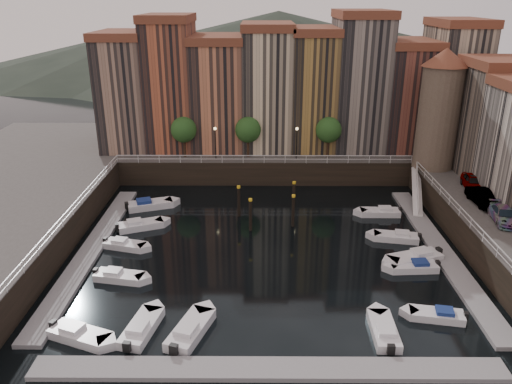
{
  "coord_description": "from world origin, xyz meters",
  "views": [
    {
      "loc": [
        -0.65,
        -42.13,
        22.14
      ],
      "look_at": [
        -0.92,
        4.0,
        3.91
      ],
      "focal_mm": 35.0,
      "sensor_mm": 36.0,
      "label": 1
    }
  ],
  "objects_px": {
    "gangway": "(417,189)",
    "car_a": "(474,183)",
    "corner_tower": "(439,108)",
    "boat_left_2": "(124,245)",
    "boat_left_1": "(119,276)",
    "car_b": "(482,198)",
    "car_c": "(504,216)",
    "boat_left_0": "(79,335)",
    "mooring_pilings": "(269,206)"
  },
  "relations": [
    {
      "from": "corner_tower",
      "to": "boat_left_1",
      "type": "relative_size",
      "value": 3.1
    },
    {
      "from": "mooring_pilings",
      "to": "car_a",
      "type": "distance_m",
      "value": 21.62
    },
    {
      "from": "corner_tower",
      "to": "car_b",
      "type": "bearing_deg",
      "value": -84.44
    },
    {
      "from": "boat_left_0",
      "to": "corner_tower",
      "type": "bearing_deg",
      "value": 62.26
    },
    {
      "from": "mooring_pilings",
      "to": "car_c",
      "type": "height_order",
      "value": "car_c"
    },
    {
      "from": "car_c",
      "to": "corner_tower",
      "type": "bearing_deg",
      "value": 103.14
    },
    {
      "from": "car_a",
      "to": "car_c",
      "type": "relative_size",
      "value": 1.03
    },
    {
      "from": "car_c",
      "to": "mooring_pilings",
      "type": "bearing_deg",
      "value": 170.1
    },
    {
      "from": "corner_tower",
      "to": "boat_left_1",
      "type": "height_order",
      "value": "corner_tower"
    },
    {
      "from": "car_c",
      "to": "boat_left_1",
      "type": "bearing_deg",
      "value": -163.5
    },
    {
      "from": "corner_tower",
      "to": "car_b",
      "type": "height_order",
      "value": "corner_tower"
    },
    {
      "from": "mooring_pilings",
      "to": "car_b",
      "type": "height_order",
      "value": "car_b"
    },
    {
      "from": "mooring_pilings",
      "to": "boat_left_1",
      "type": "xyz_separation_m",
      "value": [
        -12.78,
        -11.82,
        -1.31
      ]
    },
    {
      "from": "boat_left_0",
      "to": "boat_left_2",
      "type": "bearing_deg",
      "value": 112.65
    },
    {
      "from": "gangway",
      "to": "car_a",
      "type": "xyz_separation_m",
      "value": [
        4.82,
        -3.04,
        1.89
      ]
    },
    {
      "from": "boat_left_2",
      "to": "car_c",
      "type": "relative_size",
      "value": 0.93
    },
    {
      "from": "corner_tower",
      "to": "gangway",
      "type": "xyz_separation_m",
      "value": [
        -2.9,
        -4.5,
        -8.28
      ]
    },
    {
      "from": "corner_tower",
      "to": "mooring_pilings",
      "type": "bearing_deg",
      "value": -155.7
    },
    {
      "from": "boat_left_1",
      "to": "car_c",
      "type": "bearing_deg",
      "value": 19.09
    },
    {
      "from": "car_a",
      "to": "car_c",
      "type": "height_order",
      "value": "car_a"
    },
    {
      "from": "mooring_pilings",
      "to": "car_b",
      "type": "relative_size",
      "value": 1.41
    },
    {
      "from": "corner_tower",
      "to": "car_b",
      "type": "xyz_separation_m",
      "value": [
        1.12,
        -11.54,
        -6.46
      ]
    },
    {
      "from": "car_b",
      "to": "mooring_pilings",
      "type": "bearing_deg",
      "value": 169.86
    },
    {
      "from": "gangway",
      "to": "car_a",
      "type": "distance_m",
      "value": 6.0
    },
    {
      "from": "boat_left_1",
      "to": "boat_left_0",
      "type": "bearing_deg",
      "value": -84.69
    },
    {
      "from": "boat_left_1",
      "to": "boat_left_2",
      "type": "height_order",
      "value": "boat_left_1"
    },
    {
      "from": "mooring_pilings",
      "to": "car_a",
      "type": "relative_size",
      "value": 1.33
    },
    {
      "from": "gangway",
      "to": "car_a",
      "type": "height_order",
      "value": "car_a"
    },
    {
      "from": "boat_left_1",
      "to": "car_b",
      "type": "bearing_deg",
      "value": 25.79
    },
    {
      "from": "gangway",
      "to": "boat_left_2",
      "type": "xyz_separation_m",
      "value": [
        -30.39,
        -10.5,
        -1.59
      ]
    },
    {
      "from": "car_c",
      "to": "boat_left_2",
      "type": "bearing_deg",
      "value": -173.0
    },
    {
      "from": "corner_tower",
      "to": "boat_left_2",
      "type": "distance_m",
      "value": 37.82
    },
    {
      "from": "car_b",
      "to": "car_a",
      "type": "bearing_deg",
      "value": 76.03
    },
    {
      "from": "boat_left_2",
      "to": "car_c",
      "type": "distance_m",
      "value": 34.87
    },
    {
      "from": "boat_left_1",
      "to": "car_b",
      "type": "distance_m",
      "value": 34.84
    },
    {
      "from": "boat_left_0",
      "to": "boat_left_1",
      "type": "bearing_deg",
      "value": 106.36
    },
    {
      "from": "boat_left_1",
      "to": "car_c",
      "type": "distance_m",
      "value": 34.29
    },
    {
      "from": "mooring_pilings",
      "to": "car_b",
      "type": "xyz_separation_m",
      "value": [
        20.68,
        -2.71,
        2.08
      ]
    },
    {
      "from": "boat_left_2",
      "to": "car_b",
      "type": "xyz_separation_m",
      "value": [
        34.41,
        3.47,
        3.41
      ]
    },
    {
      "from": "car_b",
      "to": "boat_left_1",
      "type": "bearing_deg",
      "value": -167.44
    },
    {
      "from": "boat_left_0",
      "to": "car_a",
      "type": "relative_size",
      "value": 1.01
    },
    {
      "from": "boat_left_2",
      "to": "car_a",
      "type": "bearing_deg",
      "value": 27.04
    },
    {
      "from": "mooring_pilings",
      "to": "boat_left_2",
      "type": "bearing_deg",
      "value": -155.79
    },
    {
      "from": "gangway",
      "to": "car_b",
      "type": "bearing_deg",
      "value": -60.25
    },
    {
      "from": "boat_left_2",
      "to": "car_c",
      "type": "bearing_deg",
      "value": 14.12
    },
    {
      "from": "mooring_pilings",
      "to": "boat_left_1",
      "type": "height_order",
      "value": "mooring_pilings"
    },
    {
      "from": "boat_left_1",
      "to": "corner_tower",
      "type": "bearing_deg",
      "value": 43.12
    },
    {
      "from": "boat_left_2",
      "to": "car_b",
      "type": "relative_size",
      "value": 0.96
    },
    {
      "from": "gangway",
      "to": "boat_left_0",
      "type": "height_order",
      "value": "gangway"
    },
    {
      "from": "car_c",
      "to": "boat_left_0",
      "type": "bearing_deg",
      "value": -151.68
    }
  ]
}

